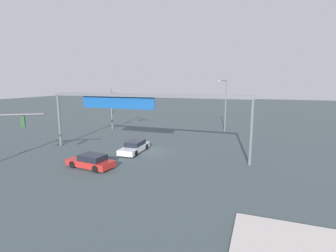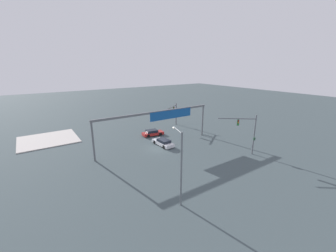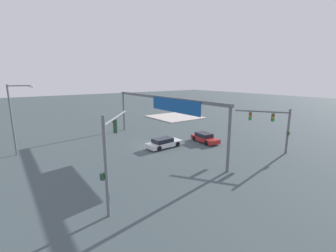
# 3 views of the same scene
# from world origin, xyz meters

# --- Properties ---
(ground_plane) EXTENTS (195.14, 195.14, 0.00)m
(ground_plane) POSITION_xyz_m (0.00, 0.00, 0.00)
(ground_plane) COLOR #3F4C50
(sidewalk_corner) EXTENTS (10.15, 9.58, 0.15)m
(sidewalk_corner) POSITION_xyz_m (15.64, -15.52, 0.07)
(sidewalk_corner) COLOR beige
(sidewalk_corner) RESTS_ON ground
(traffic_signal_near_corner) EXTENTS (4.72, 4.03, 6.49)m
(traffic_signal_near_corner) POSITION_xyz_m (-10.05, 9.88, 4.21)
(traffic_signal_near_corner) COLOR slate
(traffic_signal_near_corner) RESTS_ON ground
(traffic_signal_opposite_side) EXTENTS (5.29, 3.47, 5.16)m
(traffic_signal_opposite_side) POSITION_xyz_m (-10.05, -9.87, 3.55)
(traffic_signal_opposite_side) COLOR #5B5A61
(traffic_signal_opposite_side) RESTS_ON ground
(streetlamp_curved_arm) EXTENTS (1.00, 2.62, 7.87)m
(streetlamp_curved_arm) POSITION_xyz_m (6.37, 14.14, 4.61)
(streetlamp_curved_arm) COLOR slate
(streetlamp_curved_arm) RESTS_ON ground
(overhead_sign_gantry) EXTENTS (22.04, 0.43, 6.34)m
(overhead_sign_gantry) POSITION_xyz_m (-0.68, -0.98, 5.37)
(overhead_sign_gantry) COLOR #5A5F63
(overhead_sign_gantry) RESTS_ON ground
(sedan_car_approaching) EXTENTS (2.00, 4.74, 1.21)m
(sedan_car_approaching) POSITION_xyz_m (-1.13, -0.67, 0.57)
(sedan_car_approaching) COLOR silver
(sedan_car_approaching) RESTS_ON ground
(sedan_car_waiting_far) EXTENTS (4.45, 2.26, 1.21)m
(sedan_car_waiting_far) POSITION_xyz_m (-2.37, -6.59, 0.57)
(sedan_car_waiting_far) COLOR #B22622
(sedan_car_waiting_far) RESTS_ON ground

